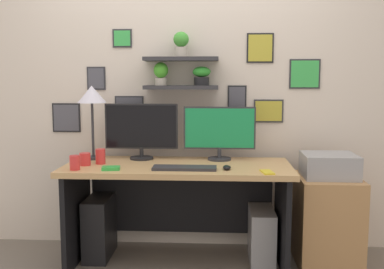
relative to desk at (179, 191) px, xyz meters
name	(u,v)px	position (x,y,z in m)	size (l,w,h in m)	color
ground_plane	(178,263)	(0.00, -0.06, -0.54)	(8.00, 8.00, 0.00)	#70665B
back_wall_assembly	(183,81)	(0.00, 0.38, 0.81)	(4.40, 0.24, 2.70)	beige
desk	(179,191)	(0.00, 0.00, 0.00)	(1.64, 0.68, 0.75)	tan
monitor_left	(141,129)	(-0.30, 0.16, 0.44)	(0.56, 0.18, 0.43)	black
monitor_right	(220,131)	(0.30, 0.16, 0.43)	(0.55, 0.18, 0.41)	#2D2D33
keyboard	(185,168)	(0.06, -0.22, 0.22)	(0.44, 0.14, 0.02)	#2D2D33
computer_mouse	(227,167)	(0.35, -0.22, 0.22)	(0.06, 0.09, 0.03)	black
desk_lamp	(92,98)	(-0.68, 0.13, 0.68)	(0.22, 0.22, 0.57)	#2D2D33
cell_phone	(267,172)	(0.62, -0.31, 0.21)	(0.07, 0.14, 0.01)	yellow
coffee_mug	(85,159)	(-0.67, -0.12, 0.25)	(0.08, 0.08, 0.09)	red
pen_cup	(75,163)	(-0.69, -0.29, 0.26)	(0.07, 0.07, 0.10)	red
scissors_tray	(111,168)	(-0.44, -0.27, 0.22)	(0.12, 0.08, 0.02)	green
water_cup	(101,156)	(-0.57, -0.05, 0.26)	(0.07, 0.07, 0.11)	red
drawer_cabinet	(327,221)	(1.10, 0.00, -0.21)	(0.44, 0.50, 0.66)	tan
printer	(329,166)	(1.10, 0.00, 0.20)	(0.38, 0.34, 0.17)	#9E9EA3
computer_tower_left	(100,227)	(-0.62, 0.05, -0.31)	(0.18, 0.40, 0.47)	black
computer_tower_right	(262,235)	(0.62, 0.02, -0.34)	(0.18, 0.40, 0.40)	#99999E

